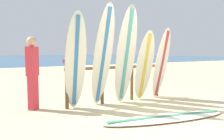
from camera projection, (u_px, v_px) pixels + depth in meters
name	position (u px, v px, depth m)	size (l,w,h in m)	color
ground_plane	(177.00, 118.00, 4.61)	(120.00, 120.00, 0.00)	#D3BC8C
surfboard_rack	(118.00, 77.00, 6.10)	(3.08, 0.09, 1.13)	brown
surfboard_leaning_far_left	(76.00, 62.00, 5.13)	(0.61, 0.75, 2.32)	silver
surfboard_leaning_left	(103.00, 57.00, 5.41)	(0.54, 0.91, 2.56)	silver
surfboard_leaning_center_left	(126.00, 56.00, 5.76)	(0.63, 0.76, 2.59)	silver
surfboard_leaning_center	(144.00, 66.00, 6.18)	(0.64, 0.77, 1.99)	silver
surfboard_leaning_center_right	(161.00, 64.00, 6.48)	(0.55, 0.58, 2.10)	white
surfboard_lying_on_sand	(166.00, 118.00, 4.54)	(2.88, 1.20, 0.08)	white
beachgoer_standing	(32.00, 70.00, 5.24)	(0.33, 0.32, 1.77)	#D8333F
small_boat_offshore	(71.00, 60.00, 31.85)	(2.35, 1.19, 0.71)	#B22D28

